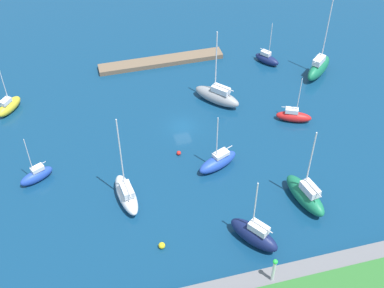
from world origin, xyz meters
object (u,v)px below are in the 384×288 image
Objects in this scene: pier_dock at (161,61)px; sailboat_green_by_breakwater at (305,195)px; mooring_buoy_red at (179,153)px; sailboat_gray_along_channel at (217,96)px; sailboat_green_west_end at (319,67)px; sailboat_yellow_off_beacon at (9,106)px; harbor_beacon at (274,269)px; sailboat_navy_far_south at (254,234)px; sailboat_white_near_pier at (126,194)px; mooring_buoy_yellow at (162,245)px; sailboat_blue_mid_basin at (218,161)px; sailboat_navy_far_north at (267,59)px; sailboat_red_east_end at (294,116)px; sailboat_blue_lone_south at (37,175)px.

pier_dock is 37.81m from sailboat_green_by_breakwater.
sailboat_green_by_breakwater is at bearing 136.97° from mooring_buoy_red.
pier_dock is 1.72× the size of sailboat_gray_along_channel.
sailboat_yellow_off_beacon is at bearing 135.70° from sailboat_green_west_end.
sailboat_navy_far_south reaches higher than harbor_beacon.
sailboat_navy_far_south is at bearing -134.72° from sailboat_white_near_pier.
sailboat_gray_along_channel is 18.97m from sailboat_green_west_end.
mooring_buoy_yellow is (10.84, -8.17, -2.91)m from harbor_beacon.
sailboat_blue_mid_basin is at bearing 121.67° from sailboat_gray_along_channel.
sailboat_gray_along_channel is (-3.58, -27.24, -0.11)m from sailboat_navy_far_south.
harbor_beacon is 13.73m from sailboat_green_by_breakwater.
harbor_beacon is 0.27× the size of sailboat_white_near_pier.
sailboat_gray_along_channel is 1.39× the size of sailboat_blue_mid_basin.
mooring_buoy_yellow is (19.49, 2.32, -1.04)m from sailboat_green_by_breakwater.
sailboat_green_by_breakwater reaches higher than mooring_buoy_yellow.
pier_dock is 2.78× the size of sailboat_navy_far_north.
sailboat_white_near_pier reaches higher than sailboat_blue_mid_basin.
pier_dock reaches higher than mooring_buoy_yellow.
sailboat_navy_far_south is 27.47m from sailboat_gray_along_channel.
sailboat_gray_along_channel is 32.67m from sailboat_yellow_off_beacon.
sailboat_gray_along_channel is (-6.30, 13.15, 0.95)m from pier_dock.
mooring_buoy_red is at bearing 83.97° from pier_dock.
sailboat_green_by_breakwater is (-8.65, -10.50, -1.87)m from harbor_beacon.
sailboat_navy_far_north is at bearing -56.47° from sailboat_white_near_pier.
sailboat_navy_far_north reaches higher than harbor_beacon.
pier_dock is 34.79× the size of mooring_buoy_red.
sailboat_green_west_end is (-36.09, -19.66, 0.31)m from sailboat_white_near_pier.
sailboat_navy_far_north is (-1.67, -15.80, -0.03)m from sailboat_red_east_end.
sailboat_yellow_off_beacon reaches higher than mooring_buoy_yellow.
mooring_buoy_red is at bearing -59.59° from sailboat_white_near_pier.
mooring_buoy_red is at bearing -17.99° from sailboat_navy_far_south.
sailboat_green_by_breakwater is at bearing -98.06° from sailboat_navy_far_south.
sailboat_red_east_end is at bearing -42.54° from sailboat_navy_far_north.
sailboat_red_east_end is 1.00× the size of sailboat_navy_far_north.
sailboat_red_east_end is 0.87× the size of sailboat_blue_mid_basin.
sailboat_gray_along_channel is 15.62× the size of mooring_buoy_yellow.
mooring_buoy_red is (13.72, -12.81, -1.13)m from sailboat_green_by_breakwater.
sailboat_white_near_pier reaches higher than sailboat_red_east_end.
mooring_buoy_red is at bearing -84.16° from sailboat_navy_far_north.
sailboat_navy_far_north is at bearing 179.69° from sailboat_blue_lone_south.
harbor_beacon is 44.71m from sailboat_navy_far_north.
sailboat_green_west_end is at bearing -139.84° from mooring_buoy_yellow.
sailboat_navy_far_south is 1.29× the size of sailboat_red_east_end.
mooring_buoy_yellow is (10.43, 11.30, -0.70)m from sailboat_blue_mid_basin.
sailboat_gray_along_channel is at bearing -130.87° from mooring_buoy_red.
sailboat_blue_lone_south is 19.78m from mooring_buoy_red.
sailboat_green_by_breakwater is 29.23m from sailboat_green_west_end.
sailboat_blue_mid_basin is at bearing -130.35° from sailboat_red_east_end.
mooring_buoy_yellow is (33.28, 28.09, -1.19)m from sailboat_green_west_end.
mooring_buoy_red is (5.17, -17.12, -1.15)m from sailboat_navy_far_south.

